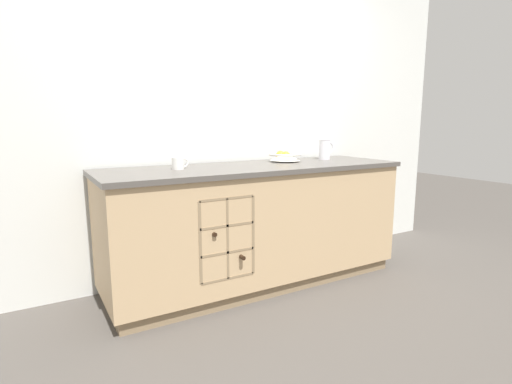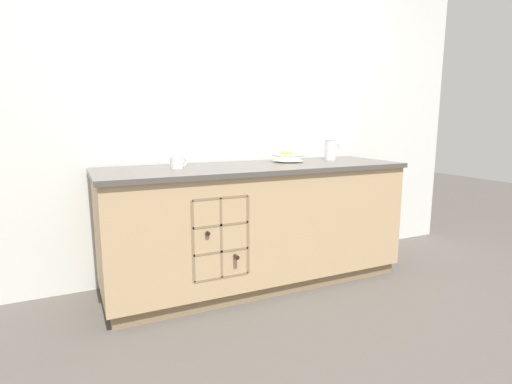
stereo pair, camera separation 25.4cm
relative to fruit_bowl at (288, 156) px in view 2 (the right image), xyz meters
name	(u,v)px [view 2 (the right image)]	position (x,y,z in m)	size (l,w,h in m)	color
ground_plane	(256,281)	(-0.35, -0.14, -0.96)	(14.00, 14.00, 0.00)	#4C4742
back_wall	(235,118)	(-0.35, 0.27, 0.31)	(4.67, 0.06, 2.55)	silver
kitchen_island	(256,224)	(-0.36, -0.14, -0.50)	(2.31, 0.75, 0.92)	#8B7354
fruit_bowl	(288,156)	(0.00, 0.00, 0.00)	(0.27, 0.27, 0.09)	silver
white_pitcher	(331,149)	(0.41, -0.02, 0.05)	(0.15, 0.10, 0.18)	white
ceramic_mug	(177,163)	(-0.94, -0.09, 0.00)	(0.12, 0.08, 0.08)	white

